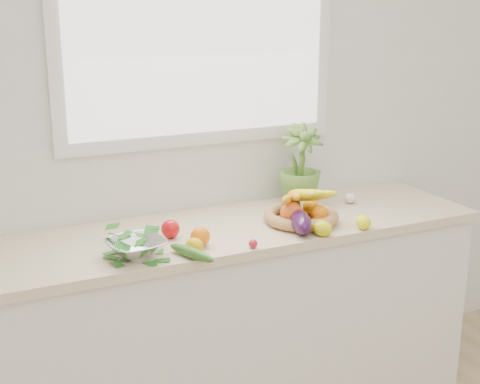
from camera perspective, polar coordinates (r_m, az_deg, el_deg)
name	(u,v)px	position (r m, az deg, el deg)	size (l,w,h in m)	color
back_wall	(199,111)	(3.00, -3.50, 6.93)	(4.50, 0.02, 2.70)	white
counter_cabinet	(228,326)	(3.03, -1.04, -11.36)	(2.20, 0.58, 0.86)	silver
countertop	(227,231)	(2.85, -1.08, -3.30)	(2.24, 0.62, 0.04)	beige
window_frame	(199,18)	(2.95, -3.52, 14.58)	(1.30, 0.03, 1.10)	white
window_pane	(201,18)	(2.93, -3.37, 14.57)	(1.18, 0.01, 0.98)	white
orange_loose	(200,237)	(2.61, -3.41, -3.82)	(0.08, 0.08, 0.08)	orange
lemon_a	(195,246)	(2.54, -3.89, -4.60)	(0.06, 0.08, 0.06)	gold
lemon_b	(363,222)	(2.84, 10.48, -2.55)	(0.06, 0.08, 0.06)	#FAF30D
lemon_c	(323,229)	(2.73, 7.07, -3.11)	(0.06, 0.08, 0.06)	#CFD20B
apple	(170,229)	(2.71, -5.96, -3.15)	(0.08, 0.08, 0.08)	red
ginger	(318,224)	(2.83, 6.65, -2.71)	(0.12, 0.05, 0.04)	tan
garlic_a	(307,209)	(3.00, 5.77, -1.49)	(0.06, 0.06, 0.05)	silver
garlic_b	(350,198)	(3.20, 9.38, -0.53)	(0.06, 0.06, 0.05)	white
garlic_c	(286,217)	(2.90, 3.92, -2.17)	(0.05, 0.05, 0.04)	white
eggplant	(300,222)	(2.77, 5.18, -2.54)	(0.08, 0.22, 0.09)	#2E0E33
cucumber	(192,253)	(2.50, -4.15, -5.20)	(0.04, 0.24, 0.04)	#29591A
radish	(253,244)	(2.59, 1.12, -4.43)	(0.03, 0.03, 0.03)	#B8172D
potted_herb	(300,164)	(3.10, 5.16, 2.36)	(0.20, 0.20, 0.37)	#537E2E
fruit_basket	(301,212)	(2.88, 5.19, -1.68)	(0.33, 0.33, 0.18)	#AD754D
colander_with_spinach	(136,243)	(2.51, -8.88, -4.29)	(0.25, 0.25, 0.12)	white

